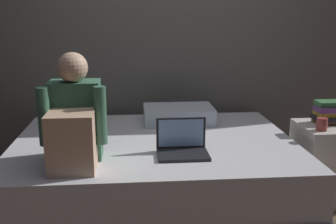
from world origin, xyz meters
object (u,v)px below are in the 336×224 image
(nightstand, at_px, (327,162))
(laptop, at_px, (182,146))
(mug, at_px, (322,124))
(bed, at_px, (154,173))
(pillow, at_px, (178,114))
(book_stack, at_px, (329,113))
(person_sitting, at_px, (74,122))

(nightstand, relative_size, laptop, 1.79)
(mug, bearing_deg, bed, 174.51)
(nightstand, xyz_separation_m, laptop, (-1.14, -0.32, 0.27))
(pillow, xyz_separation_m, mug, (0.95, -0.56, 0.05))
(nightstand, xyz_separation_m, pillow, (-1.08, 0.44, 0.28))
(nightstand, height_order, book_stack, book_stack)
(bed, relative_size, laptop, 6.25)
(laptop, relative_size, book_stack, 1.39)
(nightstand, xyz_separation_m, person_sitting, (-1.79, -0.40, 0.47))
(laptop, xyz_separation_m, book_stack, (1.15, 0.37, 0.10))
(laptop, distance_m, book_stack, 1.21)
(laptop, bearing_deg, pillow, 85.25)
(person_sitting, xyz_separation_m, laptop, (0.65, 0.09, -0.20))
(pillow, relative_size, mug, 6.22)
(laptop, distance_m, pillow, 0.76)
(person_sitting, distance_m, mug, 1.69)
(bed, height_order, book_stack, book_stack)
(nightstand, bearing_deg, bed, -179.67)
(bed, relative_size, person_sitting, 3.05)
(book_stack, bearing_deg, nightstand, -97.28)
(nightstand, xyz_separation_m, mug, (-0.13, -0.12, 0.33))
(person_sitting, bearing_deg, mug, 9.68)
(book_stack, bearing_deg, pillow, 160.20)
(bed, height_order, laptop, laptop)
(nightstand, bearing_deg, pillow, 157.65)
(person_sitting, height_order, mug, person_sitting)
(pillow, distance_m, book_stack, 1.15)
(bed, height_order, person_sitting, person_sitting)
(person_sitting, distance_m, book_stack, 1.86)
(person_sitting, bearing_deg, pillow, 49.72)
(bed, distance_m, pillow, 0.60)
(pillow, bearing_deg, laptop, -94.75)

